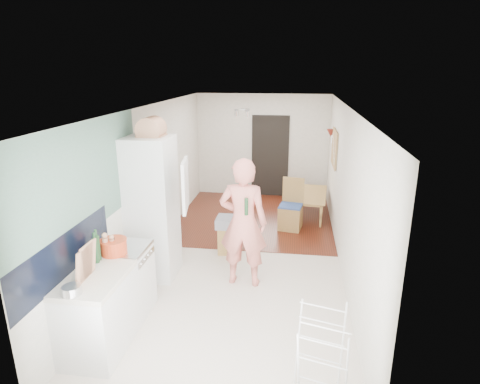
% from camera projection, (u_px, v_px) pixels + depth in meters
% --- Properties ---
extents(room_shell, '(3.20, 7.00, 2.50)m').
position_uv_depth(room_shell, '(244.00, 186.00, 6.47)').
color(room_shell, silver).
rests_on(room_shell, ground).
extents(floor, '(3.20, 7.00, 0.01)m').
position_uv_depth(floor, '(243.00, 256.00, 6.84)').
color(floor, beige).
rests_on(floor, ground).
extents(wood_floor_overlay, '(3.20, 3.30, 0.01)m').
position_uv_depth(wood_floor_overlay, '(255.00, 218.00, 8.59)').
color(wood_floor_overlay, '#571D0F').
rests_on(wood_floor_overlay, room_shell).
extents(sage_wall_panel, '(0.02, 3.00, 1.30)m').
position_uv_depth(sage_wall_panel, '(84.00, 179.00, 4.61)').
color(sage_wall_panel, slate).
rests_on(sage_wall_panel, room_shell).
extents(tile_splashback, '(0.02, 1.90, 0.50)m').
position_uv_depth(tile_splashback, '(66.00, 256.00, 4.30)').
color(tile_splashback, black).
rests_on(tile_splashback, room_shell).
extents(doorway_recess, '(0.90, 0.04, 2.00)m').
position_uv_depth(doorway_recess, '(270.00, 157.00, 9.81)').
color(doorway_recess, black).
rests_on(doorway_recess, room_shell).
extents(base_cabinet, '(0.60, 0.90, 0.86)m').
position_uv_depth(base_cabinet, '(98.00, 316.00, 4.47)').
color(base_cabinet, silver).
rests_on(base_cabinet, room_shell).
extents(worktop, '(0.62, 0.92, 0.06)m').
position_uv_depth(worktop, '(94.00, 279.00, 4.34)').
color(worktop, beige).
rests_on(worktop, room_shell).
extents(range_cooker, '(0.60, 0.60, 0.88)m').
position_uv_depth(range_cooker, '(126.00, 281.00, 5.18)').
color(range_cooker, silver).
rests_on(range_cooker, room_shell).
extents(cooker_top, '(0.60, 0.60, 0.04)m').
position_uv_depth(cooker_top, '(123.00, 249.00, 5.04)').
color(cooker_top, silver).
rests_on(cooker_top, room_shell).
extents(fridge_housing, '(0.66, 0.66, 2.15)m').
position_uv_depth(fridge_housing, '(152.00, 209.00, 5.95)').
color(fridge_housing, silver).
rests_on(fridge_housing, room_shell).
extents(fridge_door, '(0.14, 0.56, 0.70)m').
position_uv_depth(fridge_door, '(185.00, 185.00, 5.45)').
color(fridge_door, silver).
rests_on(fridge_door, room_shell).
extents(fridge_interior, '(0.02, 0.52, 0.66)m').
position_uv_depth(fridge_interior, '(171.00, 179.00, 5.77)').
color(fridge_interior, white).
rests_on(fridge_interior, room_shell).
extents(pinboard, '(0.03, 0.90, 0.70)m').
position_uv_depth(pinboard, '(335.00, 148.00, 7.97)').
color(pinboard, tan).
rests_on(pinboard, room_shell).
extents(pinboard_frame, '(0.00, 0.94, 0.74)m').
position_uv_depth(pinboard_frame, '(334.00, 148.00, 7.97)').
color(pinboard_frame, '#B08B46').
rests_on(pinboard_frame, room_shell).
extents(wall_sconce, '(0.18, 0.18, 0.16)m').
position_uv_depth(wall_sconce, '(331.00, 133.00, 8.53)').
color(wall_sconce, maroon).
rests_on(wall_sconce, room_shell).
extents(person, '(0.85, 0.58, 2.25)m').
position_uv_depth(person, '(243.00, 212.00, 5.68)').
color(person, '#DB776A').
rests_on(person, floor).
extents(dining_table, '(0.78, 1.28, 0.43)m').
position_uv_depth(dining_table, '(308.00, 206.00, 8.66)').
color(dining_table, '#B08B46').
rests_on(dining_table, floor).
extents(dining_chair, '(0.49, 0.49, 1.01)m').
position_uv_depth(dining_chair, '(291.00, 205.00, 7.85)').
color(dining_chair, '#B08B46').
rests_on(dining_chair, floor).
extents(stool, '(0.40, 0.40, 0.47)m').
position_uv_depth(stool, '(228.00, 239.00, 6.95)').
color(stool, '#B08B46').
rests_on(stool, floor).
extents(grey_drape, '(0.39, 0.39, 0.17)m').
position_uv_depth(grey_drape, '(228.00, 222.00, 6.86)').
color(grey_drape, gray).
rests_on(grey_drape, stool).
extents(drying_rack, '(0.55, 0.52, 0.89)m').
position_uv_depth(drying_rack, '(321.00, 355.00, 3.83)').
color(drying_rack, silver).
rests_on(drying_rack, floor).
extents(bread_bin, '(0.39, 0.38, 0.20)m').
position_uv_depth(bread_bin, '(151.00, 129.00, 5.64)').
color(bread_bin, '#AF7B5A').
rests_on(bread_bin, fridge_housing).
extents(red_casserole, '(0.37, 0.37, 0.19)m').
position_uv_depth(red_casserole, '(114.00, 246.00, 4.83)').
color(red_casserole, '#BE3A19').
rests_on(red_casserole, cooker_top).
extents(steel_pan, '(0.20, 0.20, 0.09)m').
position_uv_depth(steel_pan, '(72.00, 290.00, 3.97)').
color(steel_pan, silver).
rests_on(steel_pan, worktop).
extents(held_bottle, '(0.05, 0.05, 0.24)m').
position_uv_depth(held_bottle, '(246.00, 207.00, 5.46)').
color(held_bottle, '#1A3E1F').
rests_on(held_bottle, person).
extents(bottle_a, '(0.08, 0.08, 0.30)m').
position_uv_depth(bottle_a, '(96.00, 251.00, 4.60)').
color(bottle_a, '#1A3E1F').
rests_on(bottle_a, worktop).
extents(bottle_b, '(0.08, 0.08, 0.31)m').
position_uv_depth(bottle_b, '(97.00, 248.00, 4.66)').
color(bottle_b, '#1A3E1F').
rests_on(bottle_b, worktop).
extents(bottle_c, '(0.11, 0.11, 0.21)m').
position_uv_depth(bottle_c, '(84.00, 267.00, 4.31)').
color(bottle_c, silver).
rests_on(bottle_c, worktop).
extents(pepper_mill_front, '(0.07, 0.07, 0.23)m').
position_uv_depth(pepper_mill_front, '(106.00, 247.00, 4.76)').
color(pepper_mill_front, '#AF7B5A').
rests_on(pepper_mill_front, worktop).
extents(pepper_mill_back, '(0.06, 0.06, 0.20)m').
position_uv_depth(pepper_mill_back, '(112.00, 247.00, 4.80)').
color(pepper_mill_back, '#AF7B5A').
rests_on(pepper_mill_back, worktop).
extents(chopping_boards, '(0.14, 0.30, 0.41)m').
position_uv_depth(chopping_boards, '(86.00, 262.00, 4.21)').
color(chopping_boards, '#AF7B5A').
rests_on(chopping_boards, worktop).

